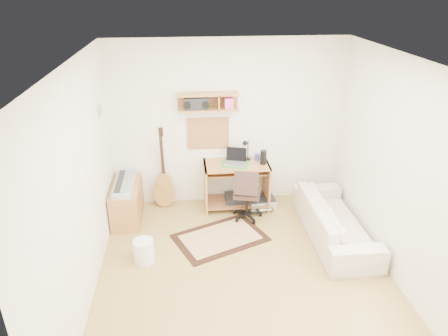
{
  "coord_description": "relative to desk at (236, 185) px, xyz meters",
  "views": [
    {
      "loc": [
        -0.67,
        -3.99,
        3.34
      ],
      "look_at": [
        -0.15,
        1.05,
        1.0
      ],
      "focal_mm": 32.94,
      "sensor_mm": 36.0,
      "label": 1
    }
  ],
  "objects": [
    {
      "name": "guitar",
      "position": [
        -1.14,
        0.13,
        0.27
      ],
      "size": [
        0.35,
        0.22,
        1.3
      ],
      "primitive_type": null,
      "rotation": [
        0.0,
        0.0,
        -0.02
      ],
      "color": "#A87733",
      "rests_on": "floor"
    },
    {
      "name": "laptop",
      "position": [
        -0.02,
        -0.02,
        0.49
      ],
      "size": [
        0.39,
        0.39,
        0.24
      ],
      "primitive_type": null,
      "rotation": [
        0.0,
        0.0,
        -0.31
      ],
      "color": "silver",
      "rests_on": "desk"
    },
    {
      "name": "task_chair",
      "position": [
        0.12,
        -0.36,
        0.05
      ],
      "size": [
        0.54,
        0.54,
        0.86
      ],
      "primitive_type": null,
      "rotation": [
        0.0,
        0.0,
        -0.27
      ],
      "color": "#32221E",
      "rests_on": "floor"
    },
    {
      "name": "waste_basket",
      "position": [
        -1.36,
        -1.29,
        -0.22
      ],
      "size": [
        0.29,
        0.29,
        0.31
      ],
      "primitive_type": "cylinder",
      "rotation": [
        0.0,
        0.0,
        0.11
      ],
      "color": "white",
      "rests_on": "floor"
    },
    {
      "name": "wall_shelf",
      "position": [
        -0.41,
        0.15,
        1.32
      ],
      "size": [
        0.9,
        0.25,
        0.26
      ],
      "primitive_type": "cube",
      "color": "#B67C40",
      "rests_on": "back_wall"
    },
    {
      "name": "desk_lamp",
      "position": [
        0.2,
        0.14,
        0.54
      ],
      "size": [
        0.11,
        0.11,
        0.34
      ],
      "primitive_type": null,
      "color": "black",
      "rests_on": "desk"
    },
    {
      "name": "rug",
      "position": [
        -0.34,
        -0.87,
        -0.37
      ],
      "size": [
        1.44,
        1.23,
        0.02
      ],
      "primitive_type": "cube",
      "rotation": [
        0.0,
        0.0,
        0.41
      ],
      "color": "beige",
      "rests_on": "floor"
    },
    {
      "name": "back_wall",
      "position": [
        -0.11,
        0.28,
        0.93
      ],
      "size": [
        3.6,
        0.01,
        2.6
      ],
      "primitive_type": "cube",
      "color": "white",
      "rests_on": "ground"
    },
    {
      "name": "pencil_cup",
      "position": [
        0.34,
        0.1,
        0.43
      ],
      "size": [
        0.08,
        0.08,
        0.11
      ],
      "primitive_type": "cylinder",
      "color": "#323D96",
      "rests_on": "desk"
    },
    {
      "name": "right_wall",
      "position": [
        1.69,
        -1.73,
        0.93
      ],
      "size": [
        0.01,
        4.0,
        2.6
      ],
      "primitive_type": "cube",
      "color": "white",
      "rests_on": "ground"
    },
    {
      "name": "boombox",
      "position": [
        -0.59,
        0.15,
        1.3
      ],
      "size": [
        0.36,
        0.16,
        0.18
      ],
      "primitive_type": "cube",
      "color": "black",
      "rests_on": "wall_shelf"
    },
    {
      "name": "ceiling",
      "position": [
        -0.11,
        -1.73,
        2.23
      ],
      "size": [
        3.6,
        4.0,
        0.01
      ],
      "primitive_type": "cube",
      "color": "white",
      "rests_on": "ground"
    },
    {
      "name": "floor",
      "position": [
        -0.11,
        -1.73,
        -0.38
      ],
      "size": [
        3.6,
        4.0,
        0.01
      ],
      "primitive_type": "cube",
      "color": "#A78745",
      "rests_on": "ground"
    },
    {
      "name": "music_keyboard",
      "position": [
        -1.69,
        -0.18,
        0.21
      ],
      "size": [
        0.27,
        0.85,
        0.07
      ],
      "primitive_type": "cube",
      "color": "#B2B5BA",
      "rests_on": "cabinet"
    },
    {
      "name": "wall_photo",
      "position": [
        -1.9,
        -0.23,
        1.34
      ],
      "size": [
        0.02,
        0.2,
        0.15
      ],
      "primitive_type": "cube",
      "color": "#4C8CBF",
      "rests_on": "left_wall"
    },
    {
      "name": "desk",
      "position": [
        0.0,
        0.0,
        0.0
      ],
      "size": [
        1.0,
        0.55,
        0.75
      ],
      "primitive_type": null,
      "color": "#B67C40",
      "rests_on": "floor"
    },
    {
      "name": "speaker",
      "position": [
        0.4,
        -0.05,
        0.48
      ],
      "size": [
        0.1,
        0.1,
        0.22
      ],
      "primitive_type": "cylinder",
      "color": "black",
      "rests_on": "desk"
    },
    {
      "name": "cabinet",
      "position": [
        -1.69,
        -0.18,
        -0.1
      ],
      "size": [
        0.4,
        0.9,
        0.55
      ],
      "primitive_type": "cube",
      "color": "#B67C40",
      "rests_on": "floor"
    },
    {
      "name": "printer",
      "position": [
        0.41,
        -0.04,
        -0.29
      ],
      "size": [
        0.45,
        0.36,
        0.16
      ],
      "primitive_type": "cube",
      "rotation": [
        0.0,
        0.0,
        0.11
      ],
      "color": "#A5A8AA",
      "rests_on": "floor"
    },
    {
      "name": "left_wall",
      "position": [
        -1.92,
        -1.73,
        0.93
      ],
      "size": [
        0.01,
        4.0,
        2.6
      ],
      "primitive_type": "cube",
      "color": "white",
      "rests_on": "ground"
    },
    {
      "name": "cork_board",
      "position": [
        -0.41,
        0.25,
        0.79
      ],
      "size": [
        0.64,
        0.03,
        0.49
      ],
      "primitive_type": "cube",
      "color": "#A17650",
      "rests_on": "back_wall"
    },
    {
      "name": "sofa",
      "position": [
        1.27,
        -0.99,
        -0.01
      ],
      "size": [
        0.54,
        1.85,
        0.72
      ],
      "primitive_type": "imported",
      "rotation": [
        0.0,
        0.0,
        1.57
      ],
      "color": "beige",
      "rests_on": "floor"
    }
  ]
}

